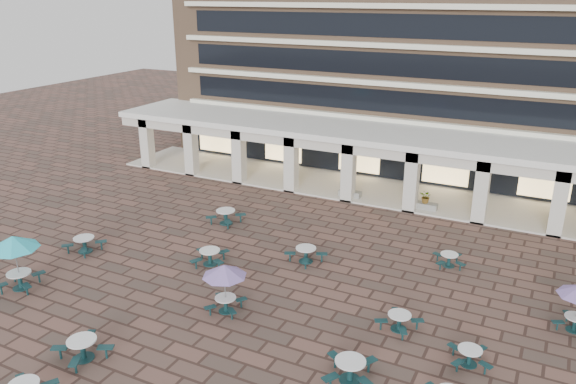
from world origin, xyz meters
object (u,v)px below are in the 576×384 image
picnic_table_0 (83,347)px  planter_left (350,190)px  planter_right (426,202)px  picnic_table_2 (470,355)px

picnic_table_0 → planter_left: (2.78, 21.20, 0.09)m
picnic_table_0 → planter_right: 22.63m
planter_left → planter_right: (5.12, 0.00, -0.00)m
picnic_table_2 → planter_right: planter_right is taller
picnic_table_2 → picnic_table_0: bearing=-173.3°
picnic_table_0 → planter_left: bearing=99.7°
planter_right → picnic_table_2: bearing=-70.6°
planter_left → planter_right: bearing=0.0°
picnic_table_0 → planter_left: size_ratio=1.48×
picnic_table_0 → planter_left: 21.39m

